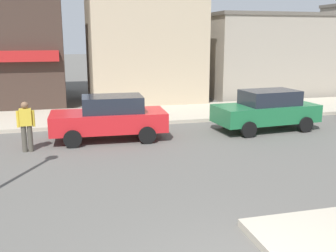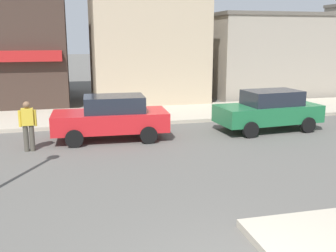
% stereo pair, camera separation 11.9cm
% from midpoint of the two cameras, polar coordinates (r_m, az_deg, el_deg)
% --- Properties ---
extents(kerb_far, '(80.00, 4.00, 0.15)m').
position_cam_midpoint_polar(kerb_far, '(18.03, -6.40, 1.56)').
color(kerb_far, '#B7AD99').
rests_on(kerb_far, ground).
extents(parked_car_nearest, '(4.07, 2.01, 1.56)m').
position_cam_midpoint_polar(parked_car_nearest, '(14.01, -8.72, 1.29)').
color(parked_car_nearest, red).
rests_on(parked_car_nearest, ground).
extents(parked_car_second, '(4.13, 2.14, 1.56)m').
position_cam_midpoint_polar(parked_car_second, '(15.75, 13.90, 2.34)').
color(parked_car_second, '#1E6B3D').
rests_on(parked_car_second, ground).
extents(pedestrian_crossing_near, '(0.55, 0.23, 1.61)m').
position_cam_midpoint_polar(pedestrian_crossing_near, '(13.14, -20.14, 0.13)').
color(pedestrian_crossing_near, '#4C473D').
rests_on(pedestrian_crossing_near, ground).
extents(building_storefront_left_near, '(6.04, 5.28, 6.34)m').
position_cam_midpoint_polar(building_storefront_left_near, '(22.13, -3.79, 11.78)').
color(building_storefront_left_near, tan).
rests_on(building_storefront_left_near, ground).
extents(building_storefront_left_mid, '(8.18, 6.50, 4.91)m').
position_cam_midpoint_polar(building_storefront_left_mid, '(26.12, 13.54, 10.06)').
color(building_storefront_left_mid, '#9E9384').
rests_on(building_storefront_left_mid, ground).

